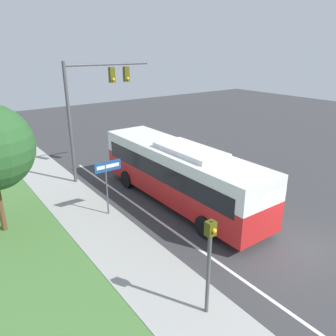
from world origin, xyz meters
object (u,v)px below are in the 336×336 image
Objects in this scene: signal_gantry at (93,98)px; pedestrian_signal at (209,254)px; bus at (179,171)px; street_sign at (107,177)px.

signal_gantry reaches higher than pedestrian_signal.
pedestrian_signal is at bearing -121.90° from bus.
pedestrian_signal is (-2.25, -12.63, -2.82)m from signal_gantry.
pedestrian_signal is at bearing -93.92° from street_sign.
bus is 8.00m from pedestrian_signal.
signal_gantry reaches higher than street_sign.
signal_gantry is 6.06m from street_sign.
bus reaches higher than street_sign.
signal_gantry is (-1.97, 5.85, 3.25)m from bus.
street_sign is (0.52, 7.65, -0.16)m from pedestrian_signal.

